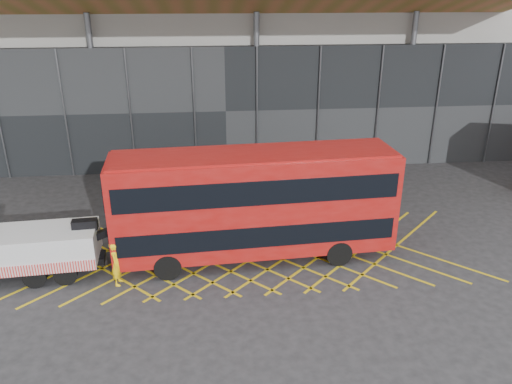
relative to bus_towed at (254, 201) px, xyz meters
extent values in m
plane|color=#29292B|center=(-2.74, 0.40, -2.77)|extent=(120.00, 120.00, 0.00)
cube|color=yellow|center=(-7.54, 0.40, -2.76)|extent=(7.16, 7.16, 0.01)
cube|color=yellow|center=(-7.54, 0.40, -2.76)|extent=(7.16, 7.16, 0.01)
cube|color=yellow|center=(-5.94, 0.40, -2.76)|extent=(7.16, 7.16, 0.01)
cube|color=yellow|center=(-5.94, 0.40, -2.76)|extent=(7.16, 7.16, 0.01)
cube|color=yellow|center=(-4.34, 0.40, -2.76)|extent=(7.16, 7.16, 0.01)
cube|color=yellow|center=(-4.34, 0.40, -2.76)|extent=(7.16, 7.16, 0.01)
cube|color=yellow|center=(-2.74, 0.40, -2.76)|extent=(7.16, 7.16, 0.01)
cube|color=yellow|center=(-2.74, 0.40, -2.76)|extent=(7.16, 7.16, 0.01)
cube|color=yellow|center=(-1.14, 0.40, -2.76)|extent=(7.16, 7.16, 0.01)
cube|color=yellow|center=(-1.14, 0.40, -2.76)|extent=(7.16, 7.16, 0.01)
cube|color=yellow|center=(0.46, 0.40, -2.76)|extent=(7.16, 7.16, 0.01)
cube|color=yellow|center=(0.46, 0.40, -2.76)|extent=(7.16, 7.16, 0.01)
cube|color=yellow|center=(2.06, 0.40, -2.76)|extent=(7.16, 7.16, 0.01)
cube|color=yellow|center=(2.06, 0.40, -2.76)|extent=(7.16, 7.16, 0.01)
cube|color=yellow|center=(3.66, 0.40, -2.76)|extent=(7.16, 7.16, 0.01)
cube|color=yellow|center=(3.66, 0.40, -2.76)|extent=(7.16, 7.16, 0.01)
cube|color=yellow|center=(5.26, 0.40, -2.76)|extent=(7.16, 7.16, 0.01)
cube|color=yellow|center=(5.26, 0.40, -2.76)|extent=(7.16, 7.16, 0.01)
cube|color=yellow|center=(6.86, 0.40, -2.76)|extent=(7.16, 7.16, 0.01)
cube|color=yellow|center=(6.86, 0.40, -2.76)|extent=(7.16, 7.16, 0.01)
cube|color=gray|center=(-0.74, 19.40, 6.23)|extent=(55.00, 14.00, 18.00)
cube|color=black|center=(-0.74, 12.10, 1.23)|extent=(55.00, 0.80, 8.00)
cylinder|color=#595B60|center=(-8.74, 11.90, 2.23)|extent=(0.36, 0.36, 10.00)
cylinder|color=#595B60|center=(1.26, 11.90, 2.23)|extent=(0.36, 0.36, 10.00)
cylinder|color=#595B60|center=(11.26, 11.90, 2.23)|extent=(0.36, 0.36, 10.00)
cube|color=black|center=(-10.59, -0.79, -2.17)|extent=(8.19, 1.46, 0.30)
cube|color=white|center=(-9.39, -0.70, -1.35)|extent=(5.46, 2.53, 1.37)
cube|color=red|center=(-9.31, -1.80, -1.87)|extent=(5.31, 0.45, 0.47)
cube|color=black|center=(-7.17, -0.53, -0.54)|extent=(1.06, 0.50, 0.43)
cube|color=black|center=(-6.31, -0.47, -0.97)|extent=(1.89, 0.44, 0.93)
cylinder|color=black|center=(-7.95, -1.50, -2.30)|extent=(0.96, 0.37, 0.94)
cylinder|color=black|center=(-8.09, 0.30, -2.30)|extent=(0.96, 0.37, 0.94)
cube|color=#9E0F0C|center=(0.01, 0.00, -0.04)|extent=(12.36, 3.57, 4.31)
cube|color=black|center=(0.01, 0.00, -1.05)|extent=(11.87, 3.60, 0.94)
cube|color=black|center=(0.01, 0.00, 0.95)|extent=(11.87, 3.60, 1.05)
cube|color=black|center=(-6.10, -0.37, -0.99)|extent=(0.21, 2.49, 1.44)
cube|color=black|center=(-6.10, -0.37, 0.95)|extent=(0.21, 2.49, 1.05)
cube|color=yellow|center=(-6.11, -0.37, 0.06)|extent=(0.18, 1.98, 0.39)
cube|color=#9E0F0C|center=(0.01, 0.00, 2.15)|extent=(12.10, 3.33, 0.13)
cylinder|color=black|center=(-3.79, -1.50, -2.19)|extent=(1.17, 0.40, 1.15)
cylinder|color=black|center=(-3.94, 1.03, -2.19)|extent=(1.17, 0.40, 1.15)
cylinder|color=black|center=(3.63, -1.05, -2.19)|extent=(1.17, 0.40, 1.15)
cylinder|color=black|center=(3.48, 1.48, -2.19)|extent=(1.17, 0.40, 1.15)
imported|color=yellow|center=(-5.81, -1.67, -1.80)|extent=(0.53, 0.74, 1.93)
camera|label=1|loc=(-1.85, -19.83, 8.69)|focal=35.00mm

